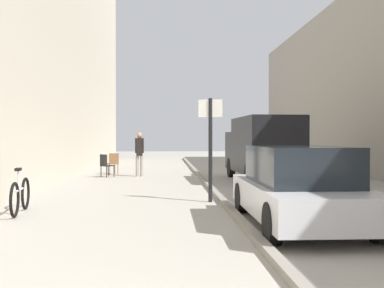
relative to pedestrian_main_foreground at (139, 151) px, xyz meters
name	(u,v)px	position (x,y,z in m)	size (l,w,h in m)	color
ground_plane	(160,189)	(0.91, -4.67, -1.07)	(80.00, 80.00, 0.00)	gray
kerb_strip	(210,187)	(2.49, -4.67, -1.01)	(0.16, 40.00, 0.12)	slate
pedestrian_main_foreground	(139,151)	(0.00, 0.00, 0.00)	(0.37, 0.24, 1.85)	gray
delivery_van	(262,147)	(4.70, -2.29, 0.20)	(2.10, 4.95, 2.36)	black
parked_car	(298,187)	(3.53, -10.59, -0.35)	(1.87, 4.21, 1.45)	#B7B7BC
street_sign_post	(210,140)	(2.22, -7.56, 0.48)	(0.59, 0.15, 2.60)	black
bicycle_leaning	(20,195)	(-2.00, -8.98, -0.68)	(0.24, 1.77, 0.98)	black
cafe_chair_near_window	(106,164)	(-1.36, -0.33, -0.52)	(0.62, 0.62, 0.94)	black
cafe_chair_by_doorway	(113,162)	(-1.23, 1.10, -0.52)	(0.59, 0.59, 0.94)	brown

